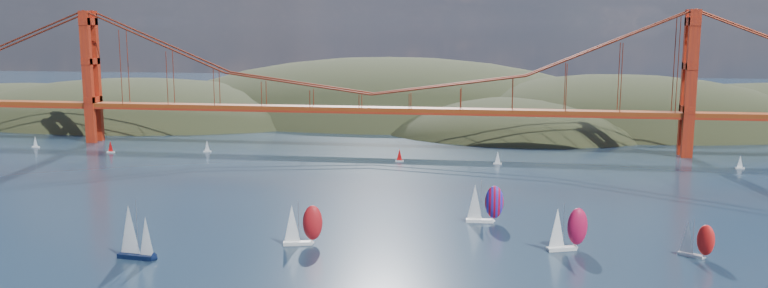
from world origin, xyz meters
TOP-DOWN VIEW (x-y plane):
  - headlands at (44.95, 278.29)m, footprint 725.00×225.00m
  - bridge at (-1.75, 180.00)m, footprint 552.00×12.00m
  - sloop_navy at (-27.60, 32.12)m, footprint 8.66×5.22m
  - racer_0 at (5.37, 47.26)m, footprint 9.29×5.41m
  - racer_1 at (64.81, 51.93)m, footprint 9.70×6.36m
  - racer_2 at (92.00, 50.79)m, footprint 7.56×6.13m
  - racer_rwb at (46.19, 72.95)m, footprint 9.49×3.94m
  - distant_boat_1 at (-135.68, 161.49)m, footprint 3.00×2.00m
  - distant_boat_2 at (-99.60, 155.03)m, footprint 3.00×2.00m
  - distant_boat_3 at (-62.80, 161.78)m, footprint 3.00×2.00m
  - distant_boat_4 at (133.00, 156.86)m, footprint 3.00×2.00m
  - distant_boat_8 at (49.77, 152.90)m, footprint 3.00×2.00m
  - distant_boat_9 at (14.30, 152.97)m, footprint 3.00×2.00m

SIDE VIEW (x-z plane):
  - headlands at x=44.95m, z-range -60.46..35.54m
  - distant_boat_1 at x=-135.68m, z-range 0.06..4.76m
  - distant_boat_2 at x=-99.60m, z-range 0.06..4.76m
  - distant_boat_3 at x=-62.80m, z-range 0.06..4.76m
  - distant_boat_4 at x=133.00m, z-range 0.06..4.76m
  - distant_boat_8 at x=49.77m, z-range 0.06..4.76m
  - distant_boat_9 at x=14.30m, z-range 0.06..4.76m
  - racer_2 at x=92.00m, z-range -0.24..8.41m
  - racer_0 at x=5.37m, z-range -0.29..10.12m
  - racer_1 at x=64.81m, z-range -0.30..10.55m
  - racer_rwb at x=46.19m, z-range -0.30..10.56m
  - sloop_navy at x=-27.60m, z-range -0.77..12.33m
  - bridge at x=-1.75m, z-range 4.73..59.73m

